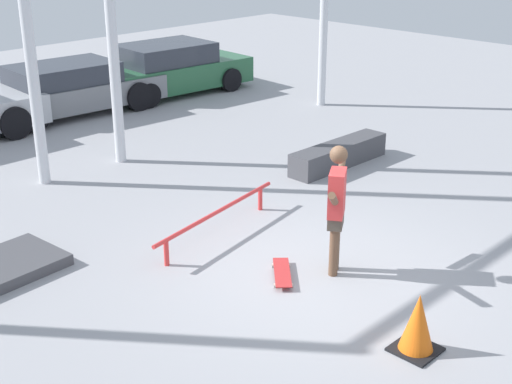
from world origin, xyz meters
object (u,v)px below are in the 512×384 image
grind_rail (217,215)px  parked_car_green (170,69)px  skateboarder (336,203)px  traffic_cone (418,324)px  skateboard (282,273)px  parked_car_grey (69,89)px  grind_box (339,154)px

grind_rail → parked_car_green: size_ratio=0.65×
skateboarder → traffic_cone: skateboarder is taller
skateboard → parked_car_grey: bearing=29.0°
grind_box → grind_rail: bearing=-169.8°
grind_rail → parked_car_grey: 7.77m
skateboarder → parked_car_grey: size_ratio=0.40×
parked_car_green → grind_rail: bearing=-120.6°
parked_car_grey → grind_rail: bearing=-102.1°
grind_box → traffic_cone: (-4.19, -4.41, 0.12)m
parked_car_grey → parked_car_green: size_ratio=1.03×
grind_box → parked_car_green: (1.39, 6.72, 0.42)m
skateboarder → traffic_cone: (-0.80, -1.79, -0.65)m
parked_car_green → traffic_cone: (-5.58, -11.12, -0.30)m
grind_rail → parked_car_green: 8.97m
skateboard → traffic_cone: size_ratio=1.05×
grind_rail → skateboarder: bearing=-81.1°
skateboarder → grind_box: size_ratio=0.76×
traffic_cone → parked_car_grey: bearing=76.8°
parked_car_green → grind_box: bearing=-97.7°
skateboard → skateboarder: bearing=-79.6°
skateboard → traffic_cone: bearing=-141.5°
skateboard → grind_box: size_ratio=0.32×
skateboarder → traffic_cone: size_ratio=2.54×
parked_car_grey → grind_box: bearing=-73.1°
grind_box → parked_car_green: size_ratio=0.54×
parked_car_green → traffic_cone: parked_car_green is taller
parked_car_grey → parked_car_green: 2.95m
parked_car_grey → skateboard: bearing=-101.1°
skateboard → traffic_cone: traffic_cone is taller
skateboard → parked_car_grey: (2.42, 9.03, 0.54)m
skateboard → grind_rail: (0.28, 1.56, 0.26)m
grind_box → skateboarder: bearing=-142.4°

